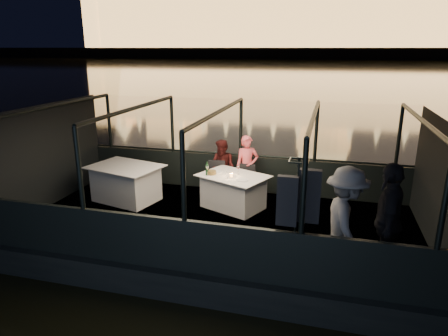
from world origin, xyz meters
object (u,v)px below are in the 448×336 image
(coat_stand, at_px, (295,225))
(person_man_maroon, at_px, (223,165))
(dining_table_aft, at_px, (126,185))
(wine_bottle, at_px, (207,168))
(dining_table_central, at_px, (233,192))
(chair_port_right, at_px, (246,182))
(passenger_stripe, at_px, (345,225))
(passenger_dark, at_px, (387,226))
(person_woman_coral, at_px, (247,167))
(chair_port_left, at_px, (215,179))

(coat_stand, height_order, person_man_maroon, coat_stand)
(dining_table_aft, relative_size, wine_bottle, 5.22)
(dining_table_aft, bearing_deg, dining_table_central, 4.62)
(chair_port_right, bearing_deg, dining_table_central, -102.88)
(passenger_stripe, distance_m, wine_bottle, 3.61)
(passenger_stripe, distance_m, passenger_dark, 0.64)
(person_woman_coral, distance_m, wine_bottle, 1.17)
(chair_port_right, xyz_separation_m, person_man_maroon, (-0.63, 0.27, 0.30))
(chair_port_left, distance_m, person_woman_coral, 0.83)
(passenger_stripe, bearing_deg, wine_bottle, 40.72)
(passenger_stripe, bearing_deg, dining_table_aft, 54.45)
(person_woman_coral, bearing_deg, chair_port_left, 176.61)
(coat_stand, xyz_separation_m, wine_bottle, (-2.17, 2.46, 0.02))
(chair_port_right, xyz_separation_m, passenger_stripe, (2.14, -2.74, 0.40))
(chair_port_right, xyz_separation_m, coat_stand, (1.41, -3.06, 0.45))
(chair_port_left, height_order, coat_stand, coat_stand)
(person_woman_coral, height_order, wine_bottle, person_woman_coral)
(chair_port_left, bearing_deg, dining_table_central, -57.34)
(dining_table_central, height_order, passenger_dark, passenger_dark)
(passenger_stripe, bearing_deg, chair_port_right, 25.14)
(coat_stand, height_order, passenger_stripe, coat_stand)
(dining_table_central, height_order, person_man_maroon, person_man_maroon)
(chair_port_right, bearing_deg, coat_stand, -58.36)
(chair_port_left, relative_size, person_woman_coral, 0.58)
(chair_port_left, bearing_deg, passenger_stripe, -58.41)
(passenger_dark, bearing_deg, dining_table_aft, -100.17)
(dining_table_aft, bearing_deg, chair_port_left, 20.91)
(chair_port_right, relative_size, person_man_maroon, 0.61)
(dining_table_aft, height_order, coat_stand, coat_stand)
(person_woman_coral, bearing_deg, dining_table_central, -123.02)
(wine_bottle, bearing_deg, dining_table_aft, -176.90)
(chair_port_left, xyz_separation_m, wine_bottle, (0.01, -0.64, 0.47))
(dining_table_central, height_order, coat_stand, coat_stand)
(chair_port_left, distance_m, coat_stand, 3.82)
(dining_table_aft, distance_m, person_woman_coral, 2.90)
(dining_table_central, height_order, chair_port_left, chair_port_left)
(chair_port_right, relative_size, coat_stand, 0.42)
(chair_port_right, height_order, passenger_stripe, passenger_stripe)
(person_woman_coral, xyz_separation_m, wine_bottle, (-0.72, -0.90, 0.17))
(chair_port_left, relative_size, wine_bottle, 2.82)
(person_woman_coral, distance_m, passenger_dark, 4.04)
(dining_table_central, distance_m, chair_port_left, 0.80)
(person_woman_coral, relative_size, wine_bottle, 4.89)
(passenger_stripe, xyz_separation_m, wine_bottle, (-2.90, 2.14, 0.06))
(chair_port_right, bearing_deg, passenger_stripe, -45.04)
(dining_table_central, bearing_deg, passenger_dark, -35.48)
(passenger_dark, relative_size, wine_bottle, 6.10)
(coat_stand, xyz_separation_m, passenger_stripe, (0.73, 0.32, -0.05))
(coat_stand, relative_size, passenger_stripe, 1.10)
(coat_stand, distance_m, wine_bottle, 3.28)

